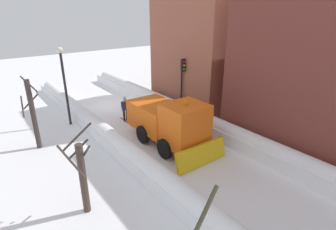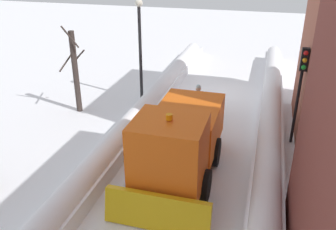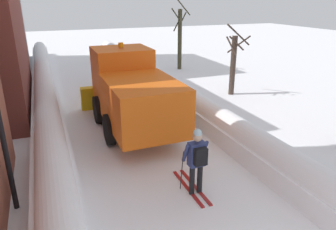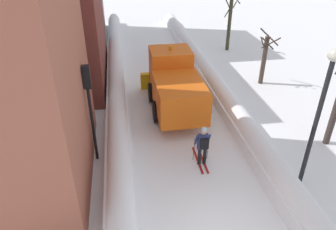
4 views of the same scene
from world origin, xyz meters
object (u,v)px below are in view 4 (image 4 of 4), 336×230
plow_truck (175,84)px  traffic_light_pole (89,96)px  bare_tree_far (229,23)px  street_lamp (320,106)px  bare_tree_mid (264,58)px  skier (203,144)px

plow_truck → traffic_light_pole: bearing=-137.6°
plow_truck → bare_tree_far: size_ratio=1.27×
street_lamp → bare_tree_mid: (2.31, 9.02, -1.70)m
plow_truck → bare_tree_far: 11.04m
skier → bare_tree_mid: bearing=51.9°
plow_truck → bare_tree_mid: bare_tree_mid is taller
traffic_light_pole → bare_tree_mid: 11.85m
plow_truck → skier: (0.30, -4.82, -0.48)m
traffic_light_pole → street_lamp: street_lamp is taller
skier → street_lamp: bearing=-26.2°
traffic_light_pole → street_lamp: bearing=-20.3°
skier → bare_tree_mid: (5.74, 7.33, 0.65)m
skier → plow_truck: bearing=93.6°
plow_truck → bare_tree_far: bare_tree_far is taller
plow_truck → bare_tree_mid: size_ratio=1.65×
traffic_light_pole → bare_tree_far: bearing=52.1°
plow_truck → bare_tree_far: bearing=56.8°
skier → traffic_light_pole: traffic_light_pole is taller
traffic_light_pole → bare_tree_far: 16.33m
bare_tree_mid → bare_tree_far: 6.73m
bare_tree_mid → traffic_light_pole: bearing=-148.5°
plow_truck → street_lamp: bearing=-60.1°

